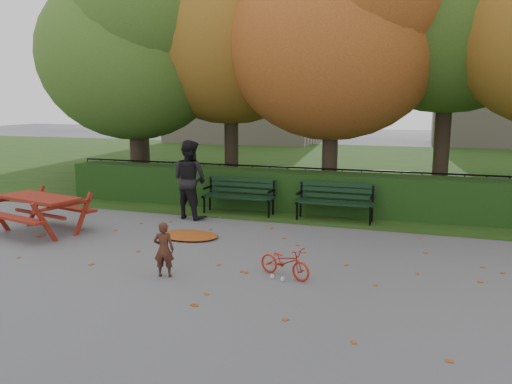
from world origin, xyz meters
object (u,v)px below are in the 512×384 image
(tree_a, at_px, (138,41))
(child, at_px, (164,249))
(tree_f, at_px, (144,22))
(bicycle, at_px, (285,262))
(bench_right, at_px, (335,199))
(bench_left, at_px, (240,193))
(picnic_table, at_px, (39,204))
(tree_c, at_px, (344,22))
(tree_b, at_px, (238,12))
(adult, at_px, (190,179))

(tree_a, height_order, child, tree_a)
(tree_f, distance_m, bicycle, 13.77)
(bench_right, xyz_separation_m, bicycle, (-0.09, -4.15, -0.27))
(bench_left, bearing_deg, picnic_table, -136.67)
(tree_c, distance_m, bench_right, 4.87)
(tree_f, height_order, picnic_table, tree_f)
(bicycle, bearing_deg, bench_left, 50.40)
(tree_c, xyz_separation_m, bench_left, (-2.13, -2.26, -4.30))
(bicycle, bearing_deg, picnic_table, 101.46)
(tree_f, xyz_separation_m, child, (6.30, -10.27, -5.24))
(picnic_table, bearing_deg, child, -9.14)
(tree_a, relative_size, tree_b, 0.85)
(tree_a, height_order, adult, tree_a)
(tree_f, relative_size, picnic_table, 4.27)
(tree_a, xyz_separation_m, adult, (2.94, -2.75, -3.58))
(tree_c, bearing_deg, bicycle, -88.46)
(picnic_table, bearing_deg, tree_c, 57.80)
(tree_c, distance_m, tree_f, 8.66)
(child, bearing_deg, tree_b, -92.89)
(picnic_table, height_order, child, child)
(bench_right, bearing_deg, tree_c, 96.70)
(tree_f, distance_m, bench_right, 11.19)
(tree_f, distance_m, picnic_table, 10.37)
(tree_b, xyz_separation_m, bench_right, (3.54, -3.04, -4.88))
(tree_a, distance_m, bench_right, 7.69)
(tree_a, bearing_deg, tree_b, 23.05)
(tree_c, bearing_deg, tree_f, 157.65)
(adult, bearing_deg, bicycle, 150.59)
(bench_left, relative_size, adult, 0.96)
(tree_f, bearing_deg, tree_c, -22.35)
(tree_c, relative_size, adult, 4.26)
(picnic_table, xyz_separation_m, bicycle, (5.66, -0.98, -0.37))
(bicycle, bearing_deg, tree_f, 61.37)
(tree_b, bearing_deg, tree_c, -13.45)
(tree_c, relative_size, bench_right, 4.44)
(tree_b, distance_m, tree_c, 3.42)
(tree_c, relative_size, picnic_table, 3.72)
(tree_b, xyz_separation_m, child, (1.61, -7.78, -4.96))
(tree_b, xyz_separation_m, bicycle, (3.45, -7.19, -5.15))
(tree_f, relative_size, bench_right, 5.10)
(tree_a, distance_m, tree_b, 3.11)
(tree_b, relative_size, picnic_table, 4.08)
(tree_b, xyz_separation_m, bench_left, (1.14, -3.04, -4.88))
(tree_b, bearing_deg, tree_a, -156.95)
(tree_c, height_order, bench_left, tree_c)
(tree_f, relative_size, child, 10.27)
(tree_b, height_order, picnic_table, tree_b)
(child, bearing_deg, bicycle, -177.01)
(tree_f, height_order, bicycle, tree_f)
(bench_right, bearing_deg, tree_b, 139.33)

